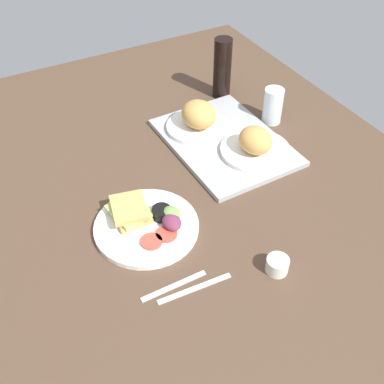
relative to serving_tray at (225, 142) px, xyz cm
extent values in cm
cube|color=#4C3828|center=(16.82, -25.32, -2.30)|extent=(190.00, 150.00, 3.00)
cube|color=#9EA0A3|center=(0.00, 0.00, 0.00)|extent=(45.75, 34.04, 1.60)
cylinder|color=white|center=(-10.00, -5.00, 1.50)|extent=(19.86, 19.86, 1.40)
ellipsoid|color=tan|center=(-9.53, -4.45, 6.46)|extent=(12.50, 10.79, 8.52)
cylinder|color=white|center=(10.00, 5.00, 1.50)|extent=(21.93, 21.93, 1.40)
ellipsoid|color=tan|center=(10.47, 4.18, 6.07)|extent=(11.34, 9.79, 7.73)
cylinder|color=white|center=(21.94, -37.78, 0.00)|extent=(27.92, 27.92, 1.60)
cube|color=tan|center=(16.36, -40.30, 1.50)|extent=(11.01, 9.02, 1.40)
cube|color=#B2C66B|center=(16.36, -40.30, 2.70)|extent=(12.49, 10.90, 1.00)
cube|color=tan|center=(16.36, -40.30, 3.90)|extent=(12.66, 11.13, 1.40)
cylinder|color=#D14738|center=(28.22, -39.18, 1.20)|extent=(5.60, 5.60, 0.80)
cylinder|color=#D14738|center=(27.81, -34.71, 1.20)|extent=(5.60, 5.60, 0.80)
cylinder|color=black|center=(21.24, -32.90, 2.30)|extent=(5.20, 5.20, 3.00)
cylinder|color=#EFEACC|center=(21.24, -32.90, 3.40)|extent=(4.26, 4.26, 0.60)
ellipsoid|color=#729E4C|center=(23.34, -31.08, 2.60)|extent=(6.00, 4.80, 3.60)
ellipsoid|color=#6B2D47|center=(25.85, -32.20, 2.60)|extent=(6.00, 4.80, 3.60)
cylinder|color=silver|center=(-3.52, 20.80, 5.37)|extent=(6.59, 6.59, 12.33)
cylinder|color=black|center=(-26.06, 14.35, 10.20)|extent=(6.40, 6.40, 22.00)
cylinder|color=silver|center=(49.67, -15.50, 1.20)|extent=(5.60, 5.60, 4.00)
cube|color=#B7B7BC|center=(41.94, -39.78, -0.55)|extent=(1.41, 17.00, 0.50)
cube|color=#B7B7BC|center=(44.94, -35.78, -0.55)|extent=(2.63, 19.05, 0.50)
camera|label=1|loc=(102.14, -67.61, 91.74)|focal=43.87mm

